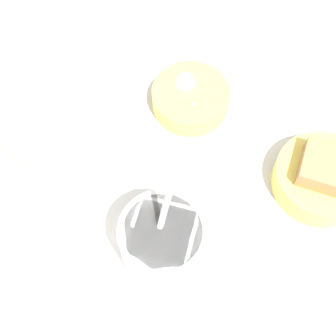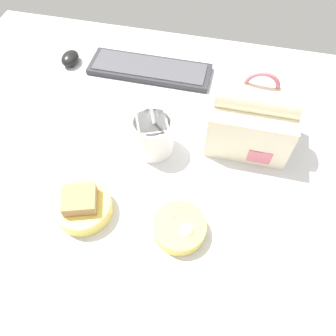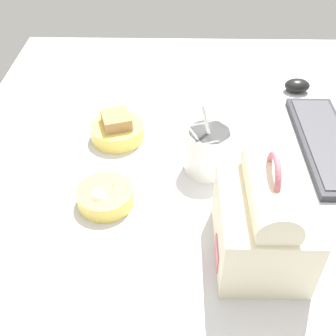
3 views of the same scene
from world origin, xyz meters
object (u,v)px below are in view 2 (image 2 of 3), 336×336
Objects in this scene: computer_mouse at (70,58)px; keyboard at (150,69)px; soup_cup at (153,135)px; bento_bowl_snacks at (179,227)px; lunch_bag at (252,118)px; bento_bowl_sandwich at (83,206)px.

keyboard is at bearing 3.53° from computer_mouse.
soup_cup reaches higher than bento_bowl_snacks.
lunch_bag is 1.74× the size of bento_bowl_sandwich.
keyboard is 38.87cm from lunch_bag.
soup_cup reaches higher than bento_bowl_sandwich.
soup_cup is at bearing -38.63° from computer_mouse.
bento_bowl_sandwich is 1.83× the size of computer_mouse.
keyboard is at bearing 146.67° from lunch_bag.
bento_bowl_snacks is at bearing -111.95° from lunch_bag.
bento_bowl_sandwich is at bearing -139.23° from lunch_bag.
keyboard is 2.90× the size of bento_bowl_sandwich.
bento_bowl_sandwich is (-34.33, -29.60, -5.94)cm from lunch_bag.
lunch_bag reaches higher than keyboard.
keyboard is at bearing 87.21° from bento_bowl_sandwich.
computer_mouse is at bearing 141.37° from soup_cup.
computer_mouse is at bearing -176.47° from keyboard.
soup_cup is 1.31× the size of bento_bowl_sandwich.
bento_bowl_snacks is (-11.92, -29.58, -6.57)cm from lunch_bag.
lunch_bag reaches higher than soup_cup.
lunch_bag is 45.71cm from bento_bowl_sandwich.
lunch_bag is 1.33× the size of soup_cup.
bento_bowl_snacks is at bearing 0.05° from bento_bowl_sandwich.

